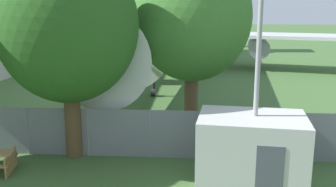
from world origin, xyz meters
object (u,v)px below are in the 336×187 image
object	(u,v)px
airplane	(179,29)
portable_cabin	(251,152)
tree_behind_benches	(68,26)
tree_far_right	(192,17)

from	to	relation	value
airplane	portable_cabin	xyz separation A→B (m)	(3.59, -24.81, -2.54)
tree_behind_benches	tree_far_right	bearing A→B (deg)	36.76
portable_cabin	airplane	bearing A→B (deg)	104.28
airplane	portable_cabin	bearing A→B (deg)	13.97
airplane	tree_far_right	distance (m)	19.08
portable_cabin	tree_behind_benches	world-z (taller)	tree_behind_benches
portable_cabin	tree_far_right	distance (m)	7.57
airplane	tree_behind_benches	distance (m)	22.75
portable_cabin	tree_far_right	world-z (taller)	tree_far_right
portable_cabin	tree_far_right	size ratio (longest dim) A/B	0.44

